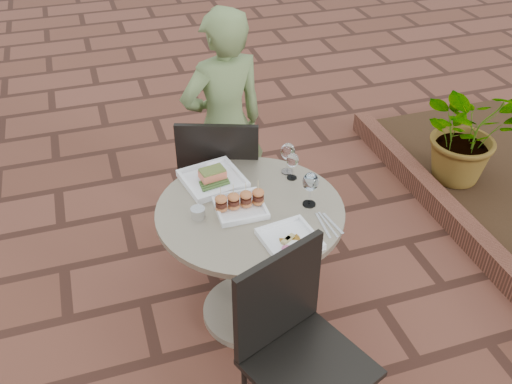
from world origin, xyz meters
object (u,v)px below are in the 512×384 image
object	(u,v)px
plate_salmon	(213,179)
plate_sliders	(240,203)
chair_far	(220,174)
chair_near	(295,338)
diner	(224,127)
cafe_table	(250,247)
plate_tuna	(290,239)

from	to	relation	value
plate_salmon	plate_sliders	xyz separation A→B (m)	(0.07, -0.25, 0.01)
plate_salmon	plate_sliders	bearing A→B (deg)	-75.12
chair_far	chair_near	size ratio (longest dim) A/B	1.00
chair_far	diner	size ratio (longest dim) A/B	0.65
cafe_table	plate_tuna	bearing A→B (deg)	-71.16
cafe_table	diner	size ratio (longest dim) A/B	0.63
plate_sliders	chair_far	bearing A→B (deg)	85.01
cafe_table	chair_far	xyz separation A→B (m)	(0.00, 0.57, 0.07)
cafe_table	plate_salmon	size ratio (longest dim) A/B	2.72
plate_salmon	plate_sliders	world-z (taller)	plate_sliders
chair_far	diner	world-z (taller)	diner
cafe_table	plate_tuna	world-z (taller)	plate_tuna
chair_near	plate_salmon	distance (m)	0.94
chair_far	chair_near	xyz separation A→B (m)	(-0.02, -1.22, 0.00)
diner	plate_salmon	world-z (taller)	diner
plate_salmon	plate_tuna	distance (m)	0.58
plate_sliders	diner	bearing A→B (deg)	79.96
diner	chair_near	bearing A→B (deg)	75.09
cafe_table	chair_far	distance (m)	0.58
cafe_table	plate_sliders	distance (m)	0.29
cafe_table	plate_salmon	bearing A→B (deg)	113.45
cafe_table	chair_near	bearing A→B (deg)	-91.23
chair_far	plate_sliders	distance (m)	0.61
cafe_table	chair_far	bearing A→B (deg)	89.74
diner	plate_tuna	world-z (taller)	diner
chair_far	plate_tuna	bearing A→B (deg)	116.23
diner	plate_tuna	xyz separation A→B (m)	(0.00, -1.09, 0.03)
chair_far	diner	bearing A→B (deg)	-91.48
plate_sliders	plate_tuna	xyz separation A→B (m)	(0.14, -0.29, -0.02)
chair_far	plate_salmon	distance (m)	0.39
cafe_table	chair_near	size ratio (longest dim) A/B	0.97
cafe_table	plate_salmon	distance (m)	0.39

